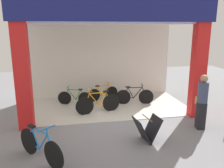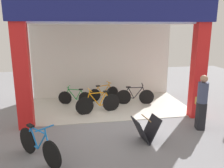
# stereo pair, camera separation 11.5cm
# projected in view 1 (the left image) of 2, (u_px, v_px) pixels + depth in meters

# --- Properties ---
(ground_plane) EXTENTS (20.72, 20.72, 0.00)m
(ground_plane) POSITION_uv_depth(u_px,v_px,m) (116.00, 122.00, 8.14)
(ground_plane) COLOR gray
(ground_plane) RESTS_ON ground
(shop_facade) EXTENTS (6.56, 3.56, 4.13)m
(shop_facade) POSITION_uv_depth(u_px,v_px,m) (108.00, 52.00, 9.25)
(shop_facade) COLOR beige
(shop_facade) RESTS_ON ground
(bicycle_inside_0) EXTENTS (1.59, 0.44, 0.88)m
(bicycle_inside_0) POSITION_uv_depth(u_px,v_px,m) (135.00, 96.00, 9.90)
(bicycle_inside_0) COLOR black
(bicycle_inside_0) RESTS_ON ground
(bicycle_inside_1) EXTENTS (1.72, 0.51, 0.96)m
(bicycle_inside_1) POSITION_uv_depth(u_px,v_px,m) (98.00, 103.00, 8.86)
(bicycle_inside_1) COLOR black
(bicycle_inside_1) RESTS_ON ground
(bicycle_inside_2) EXTENTS (1.41, 0.54, 0.81)m
(bicycle_inside_2) POSITION_uv_depth(u_px,v_px,m) (103.00, 93.00, 10.42)
(bicycle_inside_2) COLOR black
(bicycle_inside_2) RESTS_ON ground
(bicycle_inside_3) EXTENTS (1.39, 0.49, 0.79)m
(bicycle_inside_3) POSITION_uv_depth(u_px,v_px,m) (75.00, 98.00, 9.81)
(bicycle_inside_3) COLOR black
(bicycle_inside_3) RESTS_ON ground
(bicycle_parked_0) EXTENTS (1.14, 1.39, 0.96)m
(bicycle_parked_0) POSITION_uv_depth(u_px,v_px,m) (40.00, 146.00, 5.68)
(bicycle_parked_0) COLOR black
(bicycle_parked_0) RESTS_ON ground
(sandwich_board_sign) EXTENTS (0.79, 0.67, 0.73)m
(sandwich_board_sign) POSITION_uv_depth(u_px,v_px,m) (147.00, 129.00, 6.69)
(sandwich_board_sign) COLOR black
(sandwich_board_sign) RESTS_ON ground
(pedestrian_0) EXTENTS (0.37, 0.59, 1.77)m
(pedestrian_0) POSITION_uv_depth(u_px,v_px,m) (202.00, 101.00, 7.40)
(pedestrian_0) COLOR black
(pedestrian_0) RESTS_ON ground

